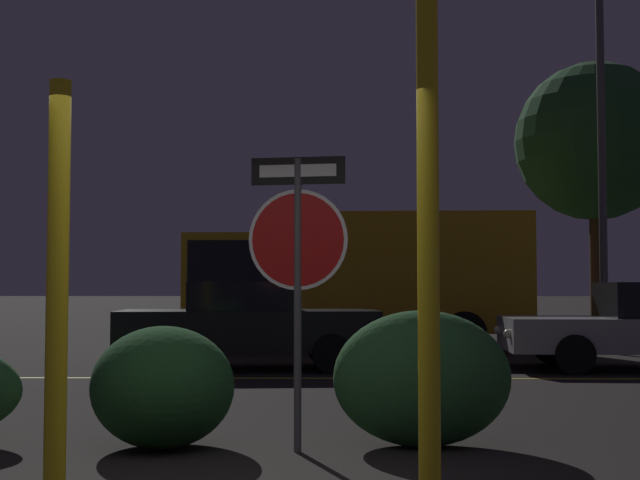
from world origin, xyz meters
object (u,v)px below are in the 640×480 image
(yellow_pole_left, at_px, (57,287))
(yellow_pole_right, at_px, (428,215))
(tree_0, at_px, (595,142))
(delivery_truck, at_px, (353,276))
(hedge_bush_2, at_px, (163,387))
(passing_car_2, at_px, (247,325))
(stop_sign, at_px, (298,243))
(street_lamp, at_px, (600,58))
(hedge_bush_3, at_px, (422,378))

(yellow_pole_left, xyz_separation_m, yellow_pole_right, (2.29, -0.15, 0.44))
(yellow_pole_right, distance_m, tree_0, 17.22)
(yellow_pole_right, height_order, delivery_truck, yellow_pole_right)
(tree_0, bearing_deg, delivery_truck, -154.70)
(hedge_bush_2, bearing_deg, passing_car_2, 90.04)
(stop_sign, height_order, yellow_pole_left, yellow_pole_left)
(hedge_bush_2, height_order, tree_0, tree_0)
(yellow_pole_left, bearing_deg, yellow_pole_right, -3.84)
(stop_sign, xyz_separation_m, hedge_bush_2, (-1.10, 0.13, -1.16))
(hedge_bush_2, height_order, street_lamp, street_lamp)
(tree_0, bearing_deg, stop_sign, -114.69)
(passing_car_2, height_order, delivery_truck, delivery_truck)
(hedge_bush_3, height_order, passing_car_2, passing_car_2)
(stop_sign, height_order, tree_0, tree_0)
(delivery_truck, distance_m, tree_0, 7.25)
(yellow_pole_left, bearing_deg, stop_sign, 48.41)
(delivery_truck, bearing_deg, tree_0, -63.06)
(yellow_pole_left, height_order, tree_0, tree_0)
(street_lamp, relative_size, tree_0, 1.27)
(delivery_truck, bearing_deg, hedge_bush_3, -176.66)
(passing_car_2, xyz_separation_m, tree_0, (7.64, 7.10, 4.09))
(yellow_pole_right, bearing_deg, stop_sign, 116.02)
(delivery_truck, bearing_deg, yellow_pole_right, -177.56)
(passing_car_2, distance_m, delivery_truck, 4.76)
(tree_0, bearing_deg, hedge_bush_2, -118.47)
(passing_car_2, xyz_separation_m, street_lamp, (6.75, 3.59, 5.22))
(yellow_pole_left, xyz_separation_m, passing_car_2, (0.32, 8.72, -0.60))
(yellow_pole_left, distance_m, passing_car_2, 8.75)
(delivery_truck, relative_size, street_lamp, 0.83)
(stop_sign, xyz_separation_m, delivery_truck, (0.68, 11.44, -0.11))
(delivery_truck, height_order, street_lamp, street_lamp)
(yellow_pole_right, xyz_separation_m, hedge_bush_2, (-1.96, 1.90, -1.25))
(stop_sign, bearing_deg, hedge_bush_3, 22.44)
(yellow_pole_left, distance_m, delivery_truck, 13.22)
(yellow_pole_left, xyz_separation_m, delivery_truck, (2.10, 13.05, 0.24))
(passing_car_2, height_order, tree_0, tree_0)
(hedge_bush_2, bearing_deg, street_lamp, 57.43)
(stop_sign, distance_m, tree_0, 15.95)
(hedge_bush_2, bearing_deg, tree_0, 61.53)
(hedge_bush_3, bearing_deg, yellow_pole_right, -94.26)
(hedge_bush_2, relative_size, tree_0, 0.17)
(passing_car_2, relative_size, tree_0, 0.64)
(stop_sign, relative_size, delivery_truck, 0.33)
(yellow_pole_left, distance_m, tree_0, 18.05)
(yellow_pole_left, bearing_deg, hedge_bush_3, 37.18)
(passing_car_2, relative_size, delivery_truck, 0.61)
(hedge_bush_3, distance_m, delivery_truck, 11.25)
(yellow_pole_left, bearing_deg, delivery_truck, 80.84)
(delivery_truck, xyz_separation_m, tree_0, (5.86, 2.77, 3.25))
(tree_0, bearing_deg, passing_car_2, -137.10)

